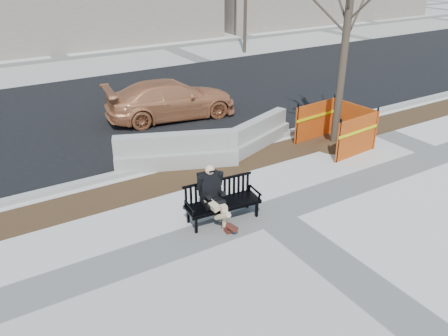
{
  "coord_description": "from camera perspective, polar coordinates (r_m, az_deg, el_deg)",
  "views": [
    {
      "loc": [
        -5.46,
        -7.0,
        5.44
      ],
      "look_at": [
        -0.61,
        0.92,
        0.92
      ],
      "focal_mm": 36.43,
      "sensor_mm": 36.0,
      "label": 1
    }
  ],
  "objects": [
    {
      "name": "mulch_strip",
      "position": [
        12.31,
        -1.68,
        -0.25
      ],
      "size": [
        40.0,
        1.2,
        0.02
      ],
      "primitive_type": "cube",
      "color": "#47301C",
      "rests_on": "ground"
    },
    {
      "name": "curb",
      "position": [
        13.04,
        -3.77,
        1.54
      ],
      "size": [
        60.0,
        0.25,
        0.12
      ],
      "primitive_type": "cube",
      "color": "#9E9B93",
      "rests_on": "ground"
    },
    {
      "name": "sedan",
      "position": [
        16.34,
        -6.49,
        6.33
      ],
      "size": [
        4.77,
        2.45,
        1.32
      ],
      "primitive_type": "imported",
      "rotation": [
        0.0,
        0.0,
        1.44
      ],
      "color": "#BF7449",
      "rests_on": "ground"
    },
    {
      "name": "jersey_barrier_left",
      "position": [
        12.63,
        -5.89,
        0.3
      ],
      "size": [
        3.35,
        1.87,
        0.96
      ],
      "primitive_type": null,
      "rotation": [
        0.0,
        0.0,
        -0.38
      ],
      "color": "#9F9D95",
      "rests_on": "ground"
    },
    {
      "name": "ground",
      "position": [
        10.41,
        5.53,
        -5.67
      ],
      "size": [
        120.0,
        120.0,
        0.0
      ],
      "primitive_type": "plane",
      "color": "beige",
      "rests_on": "ground"
    },
    {
      "name": "tree_fence",
      "position": [
        14.18,
        13.56,
        2.64
      ],
      "size": [
        2.8,
        2.8,
        6.46
      ],
      "primitive_type": null,
      "rotation": [
        0.0,
        0.0,
        0.09
      ],
      "color": "#F45418",
      "rests_on": "ground"
    },
    {
      "name": "bench",
      "position": [
        10.15,
        -0.16,
        -6.46
      ],
      "size": [
        1.74,
        0.76,
        0.9
      ],
      "primitive_type": null,
      "rotation": [
        0.0,
        0.0,
        -0.09
      ],
      "color": "black",
      "rests_on": "ground"
    },
    {
      "name": "seated_man",
      "position": [
        10.1,
        -1.47,
        -6.64
      ],
      "size": [
        0.66,
        1.01,
        1.34
      ],
      "primitive_type": null,
      "rotation": [
        0.0,
        0.0,
        -0.09
      ],
      "color": "black",
      "rests_on": "ground"
    },
    {
      "name": "jersey_barrier_right",
      "position": [
        13.8,
        3.84,
        2.68
      ],
      "size": [
        3.01,
        1.6,
        0.86
      ],
      "primitive_type": null,
      "rotation": [
        0.0,
        0.0,
        0.35
      ],
      "color": "#9D9A92",
      "rests_on": "ground"
    },
    {
      "name": "far_tree_right",
      "position": [
        26.98,
        2.58,
        14.29
      ],
      "size": [
        2.22,
        2.22,
        5.56
      ],
      "primitive_type": null,
      "rotation": [
        0.0,
        0.0,
        -0.08
      ],
      "color": "#43362B",
      "rests_on": "ground"
    },
    {
      "name": "asphalt_street",
      "position": [
        17.58,
        -11.92,
        7.38
      ],
      "size": [
        60.0,
        10.4,
        0.01
      ],
      "primitive_type": "cube",
      "color": "black",
      "rests_on": "ground"
    }
  ]
}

